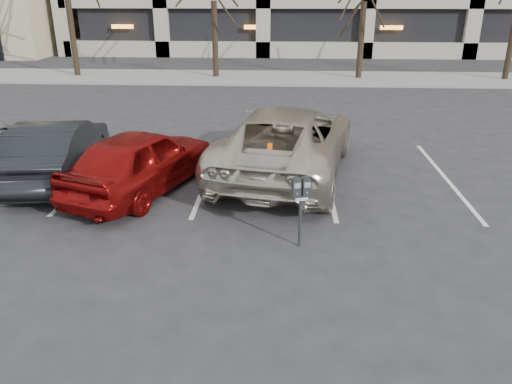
{
  "coord_description": "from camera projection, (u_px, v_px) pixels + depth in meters",
  "views": [
    {
      "loc": [
        0.33,
        -8.92,
        4.14
      ],
      "look_at": [
        -0.1,
        -0.98,
        0.89
      ],
      "focal_mm": 35.0,
      "sensor_mm": 36.0,
      "label": 1
    }
  ],
  "objects": [
    {
      "name": "ground",
      "position": [
        264.0,
        215.0,
        9.83
      ],
      "size": [
        140.0,
        140.0,
        0.0
      ],
      "primitive_type": "plane",
      "color": "#28282B",
      "rests_on": "ground"
    },
    {
      "name": "sidewalk",
      "position": [
        277.0,
        78.0,
        24.6
      ],
      "size": [
        80.0,
        4.0,
        0.12
      ],
      "primitive_type": "cube",
      "color": "gray",
      "rests_on": "ground"
    },
    {
      "name": "stall_lines",
      "position": [
        210.0,
        174.0,
        12.02
      ],
      "size": [
        16.9,
        5.2,
        0.0
      ],
      "color": "silver",
      "rests_on": "ground"
    },
    {
      "name": "parking_meter",
      "position": [
        301.0,
        195.0,
        8.3
      ],
      "size": [
        0.34,
        0.2,
        1.25
      ],
      "rotation": [
        0.0,
        0.0,
        0.27
      ],
      "color": "black",
      "rests_on": "ground"
    },
    {
      "name": "suv_silver",
      "position": [
        286.0,
        140.0,
        11.8
      ],
      "size": [
        3.76,
        6.26,
        1.63
      ],
      "rotation": [
        0.0,
        0.0,
        2.95
      ],
      "color": "beige",
      "rests_on": "ground"
    },
    {
      "name": "car_red",
      "position": [
        141.0,
        160.0,
        10.78
      ],
      "size": [
        2.98,
        4.44,
        1.4
      ],
      "primitive_type": "imported",
      "rotation": [
        0.0,
        0.0,
        2.79
      ],
      "color": "maroon",
      "rests_on": "ground"
    },
    {
      "name": "car_dark",
      "position": [
        57.0,
        150.0,
        11.48
      ],
      "size": [
        2.0,
        4.4,
        1.4
      ],
      "primitive_type": "imported",
      "rotation": [
        0.0,
        0.0,
        3.27
      ],
      "color": "black",
      "rests_on": "ground"
    }
  ]
}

